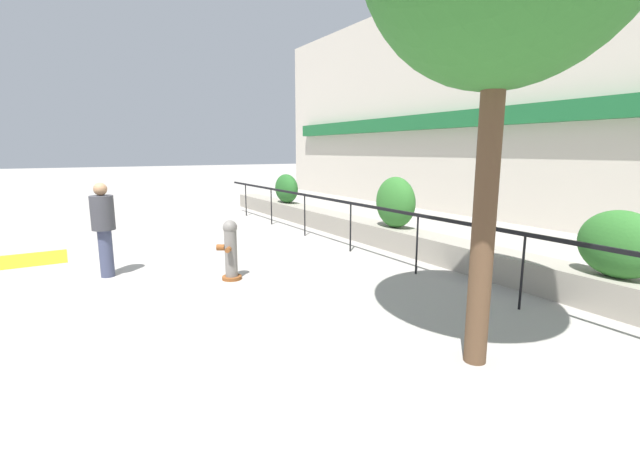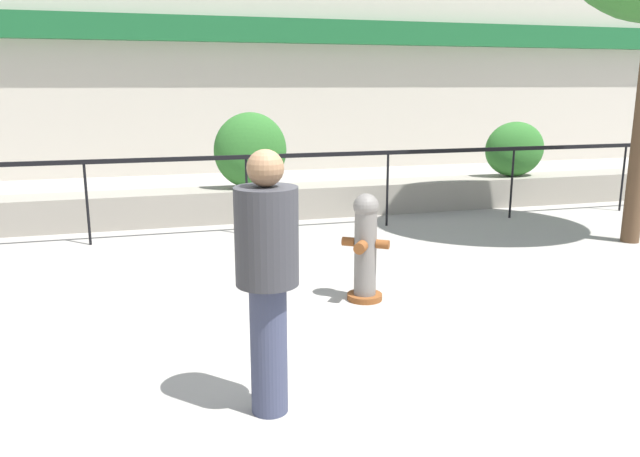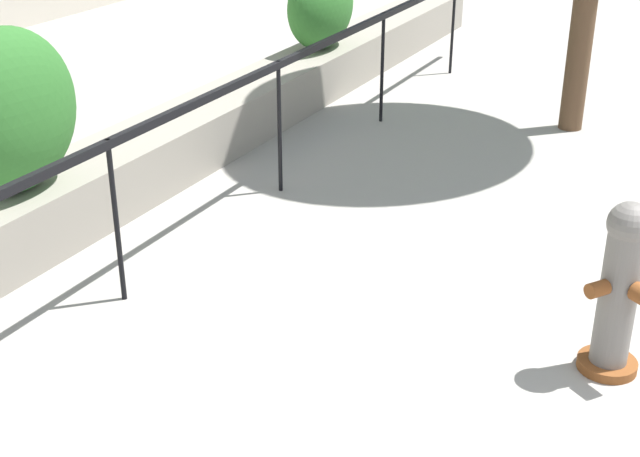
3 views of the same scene
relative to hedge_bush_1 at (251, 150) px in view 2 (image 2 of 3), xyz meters
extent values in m
plane|color=#9E9991|center=(-0.25, -6.00, -1.10)|extent=(120.00, 120.00, 0.00)
cube|color=beige|center=(-0.25, 6.00, 2.90)|extent=(30.00, 1.00, 8.00)
cube|color=#195B2D|center=(-0.25, 5.32, 2.26)|extent=(27.00, 0.36, 0.56)
cube|color=gray|center=(-0.25, 0.00, -0.85)|extent=(18.00, 0.70, 0.50)
cube|color=black|center=(-0.25, -1.10, 0.02)|extent=(15.00, 0.05, 0.06)
cylinder|color=black|center=(-2.39, -1.10, -0.52)|extent=(0.04, 0.04, 1.15)
cylinder|color=black|center=(-0.25, -1.10, -0.52)|extent=(0.04, 0.04, 1.15)
cylinder|color=black|center=(1.89, -1.10, -0.52)|extent=(0.04, 0.04, 1.15)
cylinder|color=black|center=(4.03, -1.10, -0.52)|extent=(0.04, 0.04, 1.15)
cylinder|color=black|center=(6.18, -1.10, -0.52)|extent=(0.04, 0.04, 1.15)
ellipsoid|color=#2D6B28|center=(0.00, 0.00, 0.00)|extent=(1.16, 0.67, 1.19)
ellipsoid|color=#2D6B28|center=(4.76, 0.00, -0.11)|extent=(1.14, 0.61, 0.97)
cylinder|color=brown|center=(0.42, -4.19, -1.07)|extent=(0.49, 0.49, 0.06)
cylinder|color=slate|center=(0.42, -4.19, -0.61)|extent=(0.31, 0.31, 0.85)
sphere|color=slate|center=(0.42, -4.19, -0.14)|extent=(0.25, 0.25, 0.25)
cylinder|color=brown|center=(0.32, -4.34, -0.51)|extent=(0.17, 0.18, 0.11)
cylinder|color=brown|center=(0.28, -4.09, -0.51)|extent=(0.15, 0.15, 0.09)
cylinder|color=brown|center=(0.56, -4.29, -0.51)|extent=(0.15, 0.15, 0.09)
cylinder|color=#383D56|center=(-0.93, -6.09, -0.66)|extent=(0.24, 0.24, 0.88)
cylinder|color=#333338|center=(-0.93, -6.09, 0.09)|extent=(0.41, 0.41, 0.62)
sphere|color=#8C6647|center=(-0.93, -6.09, 0.52)|extent=(0.23, 0.23, 0.23)
camera|label=1|loc=(7.61, -6.68, 1.19)|focal=24.00mm
camera|label=2|loc=(-1.64, -9.79, 1.01)|focal=35.00mm
camera|label=3|loc=(-4.32, -4.73, 1.94)|focal=50.00mm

